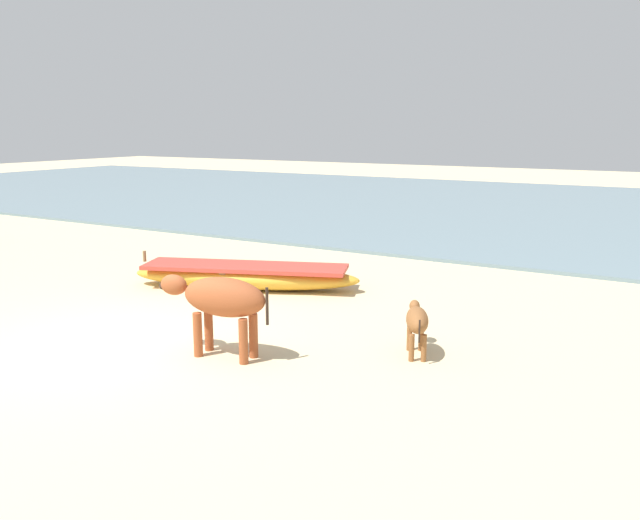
{
  "coord_description": "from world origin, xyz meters",
  "views": [
    {
      "loc": [
        6.65,
        -5.83,
        2.91
      ],
      "look_at": [
        1.08,
        3.77,
        0.6
      ],
      "focal_mm": 36.48,
      "sensor_mm": 36.0,
      "label": 1
    }
  ],
  "objects": [
    {
      "name": "cow_adult_rust",
      "position": [
        1.58,
        0.39,
        0.75
      ],
      "size": [
        1.6,
        0.59,
        1.04
      ],
      "rotation": [
        0.0,
        0.0,
        3.26
      ],
      "color": "#9E4C28",
      "rests_on": "ground"
    },
    {
      "name": "ground",
      "position": [
        0.0,
        0.0,
        0.0
      ],
      "size": [
        80.0,
        80.0,
        0.0
      ],
      "primitive_type": "plane",
      "color": "beige"
    },
    {
      "name": "sea_water",
      "position": [
        0.0,
        17.35,
        0.04
      ],
      "size": [
        60.0,
        20.0,
        0.08
      ],
      "primitive_type": "cube",
      "color": "slate",
      "rests_on": "ground"
    },
    {
      "name": "fishing_boat_0",
      "position": [
        -0.28,
        3.4,
        0.24
      ],
      "size": [
        4.22,
        2.3,
        0.63
      ],
      "rotation": [
        0.0,
        0.0,
        3.5
      ],
      "color": "gold",
      "rests_on": "ground"
    },
    {
      "name": "calf_near_brown",
      "position": [
        3.72,
        1.68,
        0.45
      ],
      "size": [
        0.6,
        0.92,
        0.63
      ],
      "rotation": [
        0.0,
        0.0,
        2.03
      ],
      "color": "brown",
      "rests_on": "ground"
    }
  ]
}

